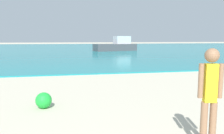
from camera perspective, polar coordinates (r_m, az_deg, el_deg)
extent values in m
cube|color=teal|center=(40.63, -10.16, 4.79)|extent=(160.00, 60.00, 0.06)
cylinder|color=#936B4C|center=(3.87, 24.30, -13.74)|extent=(0.10, 0.10, 0.78)
cylinder|color=#936B4C|center=(3.81, 22.34, -13.93)|extent=(0.10, 0.10, 0.78)
cube|color=yellow|center=(3.66, 23.87, -3.76)|extent=(0.20, 0.15, 0.59)
sphere|color=#936B4C|center=(3.60, 24.21, 2.74)|extent=(0.21, 0.21, 0.21)
cylinder|color=#936B4C|center=(3.71, 25.94, -3.20)|extent=(0.08, 0.08, 0.52)
cylinder|color=#936B4C|center=(3.59, 21.77, -3.30)|extent=(0.08, 0.08, 0.52)
cube|color=#4C4C51|center=(30.46, 0.80, 5.03)|extent=(6.14, 3.30, 0.94)
cube|color=silver|center=(30.92, 2.56, 6.91)|extent=(2.37, 1.80, 1.05)
sphere|color=green|center=(5.88, -17.07, -8.16)|extent=(0.40, 0.40, 0.40)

